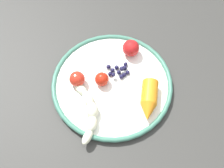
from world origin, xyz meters
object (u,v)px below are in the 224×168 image
at_px(tomato_near, 77,79).
at_px(tomato_mid, 131,48).
at_px(dining_table, 95,107).
at_px(carrot_orange, 149,100).
at_px(blueberry_pile, 119,71).
at_px(tomato_far, 102,79).
at_px(plate, 112,85).
at_px(banana, 89,111).

relative_size(tomato_near, tomato_mid, 0.88).
xyz_separation_m(dining_table, carrot_orange, (-0.04, 0.13, 0.12)).
xyz_separation_m(blueberry_pile, tomato_near, (0.08, -0.07, 0.01)).
bearing_deg(dining_table, tomato_far, 166.12).
distance_m(dining_table, tomato_far, 0.12).
bearing_deg(dining_table, blueberry_pile, 159.64).
distance_m(carrot_orange, tomato_mid, 0.15).
bearing_deg(carrot_orange, plate, -91.56).
height_order(banana, carrot_orange, carrot_orange).
relative_size(dining_table, carrot_orange, 11.89).
bearing_deg(blueberry_pile, tomato_far, -24.32).
bearing_deg(tomato_far, carrot_orange, 92.87).
height_order(plate, tomato_near, tomato_near).
bearing_deg(blueberry_pile, carrot_orange, 68.58).
relative_size(plate, tomato_far, 8.75).
height_order(tomato_near, tomato_far, tomato_near).
height_order(carrot_orange, blueberry_pile, carrot_orange).
relative_size(banana, carrot_orange, 1.21).
relative_size(blueberry_pile, tomato_near, 1.49).
bearing_deg(carrot_orange, dining_table, -74.44).
xyz_separation_m(dining_table, blueberry_pile, (-0.08, 0.03, 0.10)).
xyz_separation_m(plate, blueberry_pile, (-0.04, -0.00, 0.01)).
distance_m(dining_table, tomato_mid, 0.19).
relative_size(plate, tomato_near, 7.84).
relative_size(dining_table, tomato_far, 37.10).
bearing_deg(banana, dining_table, -155.85).
bearing_deg(tomato_near, dining_table, 90.06).
height_order(dining_table, tomato_near, tomato_near).
bearing_deg(tomato_far, tomato_mid, 170.81).
height_order(plate, banana, banana).
relative_size(plate, tomato_mid, 6.91).
distance_m(banana, blueberry_pile, 0.13).
xyz_separation_m(plate, banana, (0.09, -0.01, 0.02)).
relative_size(carrot_orange, tomato_far, 3.12).
bearing_deg(blueberry_pile, plate, 3.36).
height_order(blueberry_pile, tomato_far, tomato_far).
relative_size(plate, carrot_orange, 2.80).
bearing_deg(carrot_orange, banana, -49.95).
xyz_separation_m(dining_table, tomato_mid, (-0.15, 0.03, 0.12)).
relative_size(carrot_orange, blueberry_pile, 1.87).
xyz_separation_m(blueberry_pile, tomato_mid, (-0.07, -0.00, 0.01)).
bearing_deg(tomato_near, banana, 51.49).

